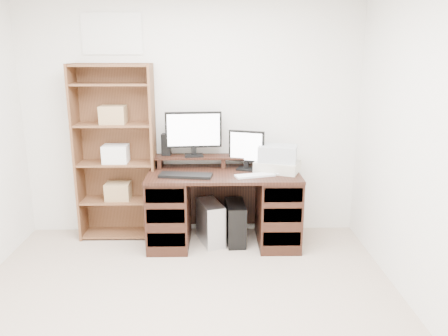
{
  "coord_description": "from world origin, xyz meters",
  "views": [
    {
      "loc": [
        0.25,
        -2.53,
        1.9
      ],
      "look_at": [
        0.33,
        1.43,
        0.85
      ],
      "focal_mm": 35.0,
      "sensor_mm": 36.0,
      "label": 1
    }
  ],
  "objects_px": {
    "tower_black": "(235,223)",
    "tower_silver": "(210,222)",
    "monitor_wide": "(194,131)",
    "monitor_small": "(246,149)",
    "desk": "(224,206)",
    "printer": "(277,166)",
    "bookshelf": "(116,152)"
  },
  "relations": [
    {
      "from": "tower_black",
      "to": "tower_silver",
      "type": "bearing_deg",
      "value": 175.73
    },
    {
      "from": "monitor_wide",
      "to": "tower_silver",
      "type": "distance_m",
      "value": 0.95
    },
    {
      "from": "monitor_wide",
      "to": "tower_black",
      "type": "xyz_separation_m",
      "value": [
        0.42,
        -0.21,
        -0.91
      ]
    },
    {
      "from": "tower_black",
      "to": "monitor_small",
      "type": "bearing_deg",
      "value": 39.51
    },
    {
      "from": "tower_silver",
      "to": "tower_black",
      "type": "distance_m",
      "value": 0.26
    },
    {
      "from": "tower_silver",
      "to": "tower_black",
      "type": "relative_size",
      "value": 0.99
    },
    {
      "from": "desk",
      "to": "monitor_wide",
      "type": "distance_m",
      "value": 0.82
    },
    {
      "from": "printer",
      "to": "bookshelf",
      "type": "xyz_separation_m",
      "value": [
        -1.64,
        0.18,
        0.12
      ]
    },
    {
      "from": "monitor_wide",
      "to": "monitor_small",
      "type": "bearing_deg",
      "value": -16.04
    },
    {
      "from": "monitor_small",
      "to": "tower_black",
      "type": "bearing_deg",
      "value": -117.39
    },
    {
      "from": "monitor_wide",
      "to": "monitor_small",
      "type": "distance_m",
      "value": 0.57
    },
    {
      "from": "monitor_wide",
      "to": "bookshelf",
      "type": "bearing_deg",
      "value": 174.83
    },
    {
      "from": "monitor_small",
      "to": "printer",
      "type": "distance_m",
      "value": 0.36
    },
    {
      "from": "monitor_wide",
      "to": "tower_silver",
      "type": "relative_size",
      "value": 1.33
    },
    {
      "from": "monitor_wide",
      "to": "printer",
      "type": "xyz_separation_m",
      "value": [
        0.84,
        -0.18,
        -0.32
      ]
    },
    {
      "from": "desk",
      "to": "bookshelf",
      "type": "distance_m",
      "value": 1.24
    },
    {
      "from": "desk",
      "to": "printer",
      "type": "bearing_deg",
      "value": 3.09
    },
    {
      "from": "bookshelf",
      "to": "printer",
      "type": "bearing_deg",
      "value": -6.4
    },
    {
      "from": "monitor_small",
      "to": "tower_black",
      "type": "height_order",
      "value": "monitor_small"
    },
    {
      "from": "tower_black",
      "to": "bookshelf",
      "type": "height_order",
      "value": "bookshelf"
    },
    {
      "from": "monitor_small",
      "to": "monitor_wide",
      "type": "bearing_deg",
      "value": -171.56
    },
    {
      "from": "tower_silver",
      "to": "bookshelf",
      "type": "relative_size",
      "value": 0.24
    },
    {
      "from": "tower_black",
      "to": "bookshelf",
      "type": "bearing_deg",
      "value": 166.65
    },
    {
      "from": "tower_black",
      "to": "monitor_wide",
      "type": "bearing_deg",
      "value": 150.34
    },
    {
      "from": "monitor_wide",
      "to": "tower_black",
      "type": "distance_m",
      "value": 1.03
    },
    {
      "from": "monitor_small",
      "to": "tower_silver",
      "type": "distance_m",
      "value": 0.84
    },
    {
      "from": "desk",
      "to": "monitor_small",
      "type": "xyz_separation_m",
      "value": [
        0.23,
        0.11,
        0.58
      ]
    },
    {
      "from": "tower_black",
      "to": "desk",
      "type": "bearing_deg",
      "value": 178.32
    },
    {
      "from": "printer",
      "to": "desk",
      "type": "bearing_deg",
      "value": -155.22
    },
    {
      "from": "monitor_small",
      "to": "tower_silver",
      "type": "xyz_separation_m",
      "value": [
        -0.37,
        -0.1,
        -0.75
      ]
    },
    {
      "from": "monitor_wide",
      "to": "bookshelf",
      "type": "xyz_separation_m",
      "value": [
        -0.8,
        0.0,
        -0.21
      ]
    },
    {
      "from": "monitor_small",
      "to": "bookshelf",
      "type": "height_order",
      "value": "bookshelf"
    }
  ]
}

